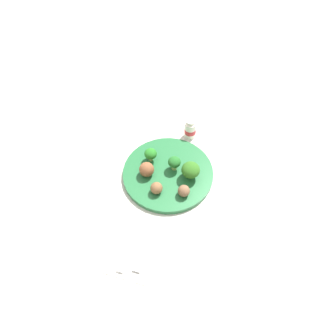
# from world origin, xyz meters

# --- Properties ---
(ground_plane) EXTENTS (4.00, 4.00, 0.00)m
(ground_plane) POSITION_xyz_m (0.00, 0.00, 0.00)
(ground_plane) COLOR beige
(plate) EXTENTS (0.28, 0.28, 0.02)m
(plate) POSITION_xyz_m (0.00, 0.00, 0.01)
(plate) COLOR #236638
(plate) RESTS_ON ground_plane
(broccoli_floret_near_rim) EXTENTS (0.04, 0.04, 0.05)m
(broccoli_floret_near_rim) POSITION_xyz_m (-0.02, 0.02, 0.05)
(broccoli_floret_near_rim) COLOR #A8C770
(broccoli_floret_near_rim) RESTS_ON plate
(broccoli_floret_front_left) EXTENTS (0.04, 0.04, 0.05)m
(broccoli_floret_front_left) POSITION_xyz_m (-0.03, -0.06, 0.04)
(broccoli_floret_front_left) COLOR #9CBA67
(broccoli_floret_front_left) RESTS_ON plate
(broccoli_floret_back_left) EXTENTS (0.06, 0.06, 0.06)m
(broccoli_floret_back_left) POSITION_xyz_m (0.00, 0.07, 0.05)
(broccoli_floret_back_left) COLOR #98CD6A
(broccoli_floret_back_left) RESTS_ON plate
(meatball_front_right) EXTENTS (0.04, 0.04, 0.04)m
(meatball_front_right) POSITION_xyz_m (0.08, -0.01, 0.03)
(meatball_front_right) COLOR brown
(meatball_front_right) RESTS_ON plate
(meatball_mid_left) EXTENTS (0.04, 0.04, 0.04)m
(meatball_mid_left) POSITION_xyz_m (0.07, 0.06, 0.03)
(meatball_mid_left) COLOR brown
(meatball_mid_left) RESTS_ON plate
(meatball_center) EXTENTS (0.05, 0.05, 0.05)m
(meatball_center) POSITION_xyz_m (0.02, -0.06, 0.04)
(meatball_center) COLOR brown
(meatball_center) RESTS_ON plate
(napkin) EXTENTS (0.17, 0.12, 0.01)m
(napkin) POSITION_xyz_m (0.26, -0.02, 0.00)
(napkin) COLOR white
(napkin) RESTS_ON ground_plane
(fork) EXTENTS (0.12, 0.02, 0.01)m
(fork) POSITION_xyz_m (0.27, -0.00, 0.01)
(fork) COLOR silver
(fork) RESTS_ON napkin
(knife) EXTENTS (0.15, 0.02, 0.01)m
(knife) POSITION_xyz_m (0.26, -0.04, 0.01)
(knife) COLOR white
(knife) RESTS_ON napkin
(yogurt_bottle) EXTENTS (0.04, 0.04, 0.07)m
(yogurt_bottle) POSITION_xyz_m (-0.18, 0.03, 0.03)
(yogurt_bottle) COLOR white
(yogurt_bottle) RESTS_ON ground_plane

